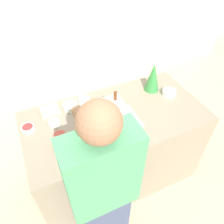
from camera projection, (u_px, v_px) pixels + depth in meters
name	position (u px, v px, depth m)	size (l,w,h in m)	color
ground_plane	(115.00, 172.00, 2.48)	(12.00, 12.00, 0.00)	#C6B28E
back_cabinet_block	(62.00, 56.00, 3.48)	(6.00, 0.60, 0.95)	beige
kitchen_island	(115.00, 148.00, 2.18)	(1.57, 0.80, 0.89)	gray
baking_tray	(111.00, 123.00, 1.80)	(0.47, 0.29, 0.01)	#9E9EA8
gingerbread_house	(111.00, 113.00, 1.72)	(0.19, 0.18, 0.29)	#5B2D14
decorative_tree	(153.00, 77.00, 2.04)	(0.14, 0.14, 0.29)	#33843D
candy_bowl_near_tray_left	(28.00, 128.00, 1.74)	(0.10, 0.10, 0.04)	white
candy_bowl_behind_tray	(169.00, 92.00, 2.07)	(0.13, 0.13, 0.05)	white
candy_bowl_far_left	(54.00, 123.00, 1.78)	(0.09, 0.09, 0.04)	silver
candy_bowl_near_tray_right	(70.00, 106.00, 1.93)	(0.13, 0.13, 0.04)	white
candy_bowl_beside_tree	(84.00, 101.00, 1.97)	(0.10, 0.10, 0.05)	white
cookbook	(50.00, 111.00, 1.90)	(0.16, 0.17, 0.02)	#CCB78C
mug	(61.00, 139.00, 1.62)	(0.09, 0.09, 0.10)	#B24238
person	(103.00, 194.00, 1.42)	(0.43, 0.53, 1.62)	#424C6B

